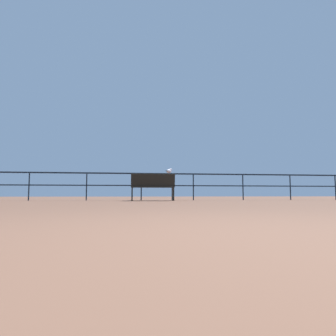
{
  "coord_description": "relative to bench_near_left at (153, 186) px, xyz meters",
  "views": [
    {
      "loc": [
        -0.56,
        -1.39,
        0.21
      ],
      "look_at": [
        0.94,
        9.25,
        1.17
      ],
      "focal_mm": 31.88,
      "sensor_mm": 36.0,
      "label": 1
    }
  ],
  "objects": [
    {
      "name": "ground_plane",
      "position": [
        -0.36,
        -8.89,
        -0.52
      ],
      "size": [
        60.0,
        60.0,
        0.0
      ],
      "primitive_type": "plane",
      "color": "brown"
    },
    {
      "name": "pier_railing",
      "position": [
        -0.36,
        0.86,
        0.24
      ],
      "size": [
        23.84,
        0.05,
        1.02
      ],
      "color": "black",
      "rests_on": "ground_plane"
    },
    {
      "name": "bench_near_left",
      "position": [
        0.0,
        0.0,
        0.0
      ],
      "size": [
        1.52,
        0.71,
        0.92
      ],
      "color": "black",
      "rests_on": "ground_plane"
    },
    {
      "name": "seagull_on_rail",
      "position": [
        0.69,
        0.87,
        0.59
      ],
      "size": [
        0.31,
        0.36,
        0.2
      ],
      "color": "white",
      "rests_on": "pier_railing"
    }
  ]
}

